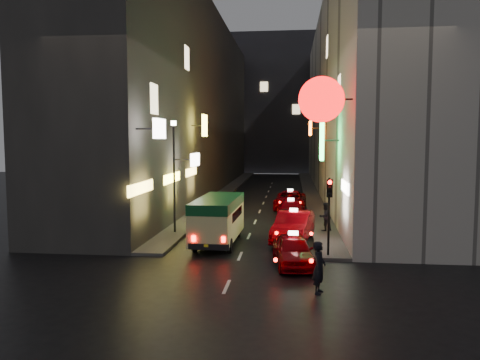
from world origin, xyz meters
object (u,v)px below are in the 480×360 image
(minibus, at_px, (218,215))
(traffic_light, at_px, (329,200))
(pedestrian_crossing, at_px, (319,264))
(lamp_post, at_px, (174,169))
(taxi_near, at_px, (293,248))

(minibus, relative_size, traffic_light, 1.60)
(pedestrian_crossing, distance_m, lamp_post, 12.29)
(pedestrian_crossing, height_order, lamp_post, lamp_post)
(minibus, distance_m, traffic_light, 6.03)
(traffic_light, distance_m, lamp_post, 9.42)
(taxi_near, bearing_deg, pedestrian_crossing, -76.01)
(taxi_near, height_order, traffic_light, traffic_light)
(taxi_near, distance_m, lamp_post, 9.29)
(minibus, distance_m, taxi_near, 5.36)
(taxi_near, height_order, pedestrian_crossing, pedestrian_crossing)
(minibus, height_order, pedestrian_crossing, minibus)
(taxi_near, xyz_separation_m, pedestrian_crossing, (0.88, -3.55, 0.28))
(minibus, bearing_deg, lamp_post, 142.87)
(pedestrian_crossing, xyz_separation_m, traffic_light, (0.70, 4.83, 1.65))
(minibus, height_order, lamp_post, lamp_post)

